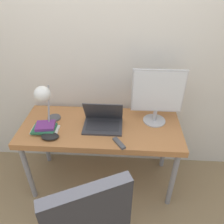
# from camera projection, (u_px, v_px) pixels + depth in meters

# --- Properties ---
(ground_plane) EXTENTS (12.00, 12.00, 0.00)m
(ground_plane) POSITION_uv_depth(u_px,v_px,m) (100.00, 204.00, 2.23)
(ground_plane) COLOR #937A56
(wall_back) EXTENTS (8.00, 0.05, 2.60)m
(wall_back) POSITION_uv_depth(u_px,v_px,m) (103.00, 57.00, 2.07)
(wall_back) COLOR silver
(wall_back) RESTS_ON ground_plane
(desk) EXTENTS (1.50, 0.63, 0.77)m
(desk) POSITION_uv_depth(u_px,v_px,m) (101.00, 132.00, 2.10)
(desk) COLOR #B77542
(desk) RESTS_ON ground_plane
(laptop) EXTENTS (0.36, 0.26, 0.25)m
(laptop) POSITION_uv_depth(u_px,v_px,m) (103.00, 121.00, 2.03)
(laptop) COLOR #38383D
(laptop) RESTS_ON desk
(monitor) EXTENTS (0.47, 0.21, 0.53)m
(monitor) POSITION_uv_depth(u_px,v_px,m) (158.00, 95.00, 1.96)
(monitor) COLOR #B7B7BC
(monitor) RESTS_ON desk
(desk_lamp) EXTENTS (0.14, 0.29, 0.43)m
(desk_lamp) POSITION_uv_depth(u_px,v_px,m) (44.00, 97.00, 1.85)
(desk_lamp) COLOR #4C4C51
(desk_lamp) RESTS_ON desk
(book_stack) EXTENTS (0.25, 0.17, 0.07)m
(book_stack) POSITION_uv_depth(u_px,v_px,m) (45.00, 128.00, 1.97)
(book_stack) COLOR silver
(book_stack) RESTS_ON desk
(tv_remote) EXTENTS (0.12, 0.15, 0.02)m
(tv_remote) POSITION_uv_depth(u_px,v_px,m) (119.00, 143.00, 1.84)
(tv_remote) COLOR #4C4C51
(tv_remote) RESTS_ON desk
(game_controller) EXTENTS (0.16, 0.10, 0.04)m
(game_controller) POSITION_uv_depth(u_px,v_px,m) (50.00, 136.00, 1.90)
(game_controller) COLOR black
(game_controller) RESTS_ON desk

